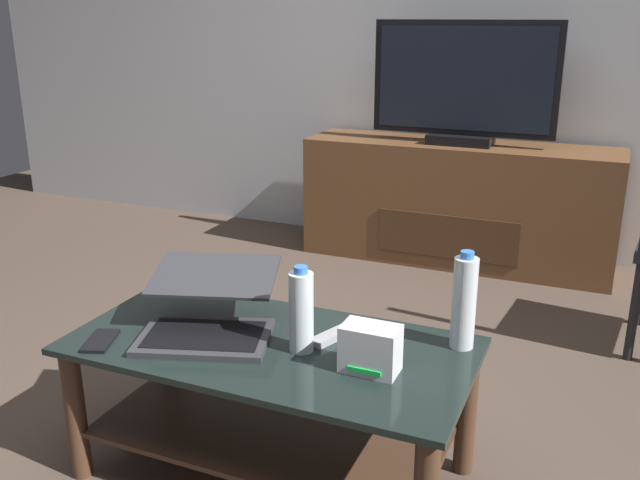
{
  "coord_description": "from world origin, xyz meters",
  "views": [
    {
      "loc": [
        0.93,
        -1.7,
        1.32
      ],
      "look_at": [
        0.04,
        0.38,
        0.58
      ],
      "focal_mm": 38.95,
      "sensor_mm": 36.0,
      "label": 1
    }
  ],
  "objects": [
    {
      "name": "router_box",
      "position": [
        0.41,
        -0.17,
        0.5
      ],
      "size": [
        0.15,
        0.1,
        0.13
      ],
      "color": "silver",
      "rests_on": "coffee_table"
    },
    {
      "name": "water_bottle_far",
      "position": [
        0.6,
        0.07,
        0.57
      ],
      "size": [
        0.07,
        0.07,
        0.28
      ],
      "color": "silver",
      "rests_on": "coffee_table"
    },
    {
      "name": "ground_plane",
      "position": [
        0.0,
        0.0,
        0.0
      ],
      "size": [
        7.68,
        7.68,
        0.0
      ],
      "primitive_type": "plane",
      "color": "#4C3D33"
    },
    {
      "name": "media_cabinet",
      "position": [
        0.17,
        1.99,
        0.33
      ],
      "size": [
        1.67,
        0.44,
        0.66
      ],
      "color": "brown",
      "rests_on": "ground"
    },
    {
      "name": "coffee_table",
      "position": [
        0.1,
        -0.12,
        0.29
      ],
      "size": [
        1.14,
        0.57,
        0.43
      ],
      "color": "black",
      "rests_on": "ground"
    },
    {
      "name": "tv_remote",
      "position": [
        0.26,
        -0.03,
        0.44
      ],
      "size": [
        0.1,
        0.17,
        0.02
      ],
      "primitive_type": "cube",
      "rotation": [
        0.0,
        0.0,
        -0.35
      ],
      "color": "#99999E",
      "rests_on": "coffee_table"
    },
    {
      "name": "water_bottle_near",
      "position": [
        0.2,
        -0.13,
        0.55
      ],
      "size": [
        0.07,
        0.07,
        0.25
      ],
      "color": "silver",
      "rests_on": "coffee_table"
    },
    {
      "name": "laptop",
      "position": [
        -0.1,
        -0.13,
        0.5
      ],
      "size": [
        0.48,
        0.5,
        0.17
      ],
      "color": "#333338",
      "rests_on": "coffee_table"
    },
    {
      "name": "cell_phone",
      "position": [
        -0.34,
        -0.31,
        0.44
      ],
      "size": [
        0.11,
        0.16,
        0.01
      ],
      "primitive_type": "cube",
      "rotation": [
        0.0,
        0.0,
        0.36
      ],
      "color": "black",
      "rests_on": "coffee_table"
    },
    {
      "name": "television",
      "position": [
        0.17,
        1.97,
        0.97
      ],
      "size": [
        0.97,
        0.2,
        0.63
      ],
      "color": "black",
      "rests_on": "media_cabinet"
    }
  ]
}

